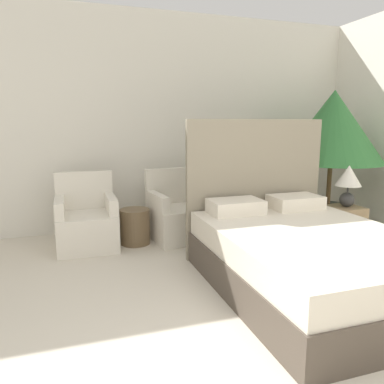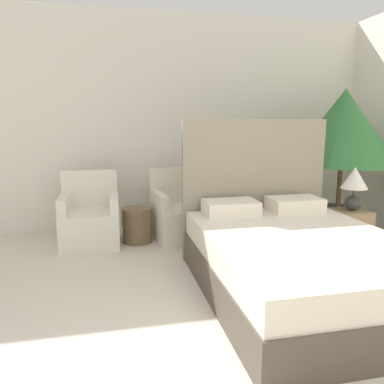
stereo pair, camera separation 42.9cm
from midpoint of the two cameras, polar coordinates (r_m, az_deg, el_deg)
name	(u,v)px [view 2 (the right image)]	position (r m, az deg, el deg)	size (l,w,h in m)	color
wall_back	(159,123)	(5.24, -2.69, 10.52)	(10.00, 0.06, 2.90)	silver
bed	(295,257)	(3.42, 19.00, -9.46)	(1.59, 2.13, 1.48)	#4C4238
armchair_near_window_left	(90,222)	(4.59, -12.71, -4.56)	(0.67, 0.64, 0.87)	silver
armchair_near_window_right	(182,217)	(4.71, 1.00, -3.92)	(0.75, 0.72, 0.87)	silver
potted_palm	(343,131)	(5.19, 24.31, 8.50)	(1.33, 1.33, 1.87)	#4C4C4C
nightstand	(347,232)	(4.63, 25.08, -5.53)	(0.41, 0.36, 0.49)	#937A56
table_lamp	(354,183)	(4.52, 26.03, 1.26)	(0.29, 0.29, 0.48)	#333333
side_table	(137,225)	(4.61, -5.70, -5.05)	(0.36, 0.36, 0.43)	brown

